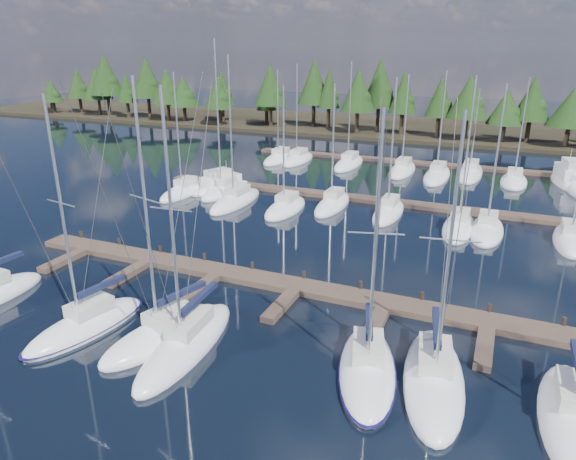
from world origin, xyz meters
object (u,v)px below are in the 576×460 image
at_px(main_dock, 295,290).
at_px(front_sailboat_4, 367,369).
at_px(front_sailboat_6, 574,417).
at_px(front_sailboat_5, 434,378).
at_px(motor_yacht_right, 569,179).
at_px(front_sailboat_1, 87,325).
at_px(front_sailboat_2, 165,333).
at_px(front_sailboat_3, 187,343).
at_px(motor_yacht_left, 221,186).

relative_size(main_dock, front_sailboat_4, 3.16).
bearing_deg(main_dock, front_sailboat_6, -22.67).
bearing_deg(front_sailboat_6, front_sailboat_5, 176.13).
bearing_deg(motor_yacht_right, front_sailboat_5, -101.19).
xyz_separation_m(front_sailboat_1, front_sailboat_4, (16.01, 2.28, -0.01)).
xyz_separation_m(front_sailboat_6, motor_yacht_right, (2.94, 45.73, 0.22)).
xyz_separation_m(front_sailboat_4, front_sailboat_6, (9.18, 0.13, 0.02)).
height_order(front_sailboat_2, front_sailboat_5, front_sailboat_2).
bearing_deg(front_sailboat_4, front_sailboat_3, -170.48).
bearing_deg(front_sailboat_3, front_sailboat_4, 9.52).
bearing_deg(front_sailboat_1, motor_yacht_left, 105.66).
bearing_deg(front_sailboat_4, front_sailboat_5, 9.54).
relative_size(front_sailboat_3, motor_yacht_left, 1.74).
bearing_deg(front_sailboat_5, motor_yacht_left, 135.88).
xyz_separation_m(front_sailboat_1, motor_yacht_left, (-8.25, 29.40, 0.16)).
xyz_separation_m(front_sailboat_1, front_sailboat_2, (4.69, 1.05, 0.01)).
distance_m(main_dock, front_sailboat_6, 17.25).
xyz_separation_m(main_dock, front_sailboat_2, (-4.59, -8.00, 0.10)).
height_order(front_sailboat_5, front_sailboat_6, front_sailboat_6).
relative_size(front_sailboat_4, motor_yacht_left, 1.65).
distance_m(front_sailboat_1, motor_yacht_right, 55.76).
bearing_deg(main_dock, front_sailboat_3, -108.84).
height_order(front_sailboat_1, front_sailboat_2, front_sailboat_2).
height_order(front_sailboat_3, motor_yacht_right, front_sailboat_3).
xyz_separation_m(main_dock, motor_yacht_right, (18.86, 39.08, 0.33)).
distance_m(front_sailboat_1, motor_yacht_left, 30.54).
bearing_deg(front_sailboat_6, front_sailboat_4, -179.22).
bearing_deg(front_sailboat_3, motor_yacht_left, 117.03).
relative_size(front_sailboat_5, motor_yacht_left, 1.66).
bearing_deg(front_sailboat_1, front_sailboat_4, 8.10).
height_order(front_sailboat_2, front_sailboat_6, front_sailboat_6).
height_order(front_sailboat_1, front_sailboat_4, front_sailboat_1).
bearing_deg(front_sailboat_2, motor_yacht_left, 114.52).
bearing_deg(front_sailboat_4, main_dock, 134.83).
bearing_deg(front_sailboat_5, main_dock, 147.77).
bearing_deg(front_sailboat_2, front_sailboat_3, -12.40).
xyz_separation_m(front_sailboat_3, motor_yacht_left, (-14.66, 28.73, 0.15)).
xyz_separation_m(front_sailboat_3, front_sailboat_5, (12.76, 2.14, -0.01)).
distance_m(front_sailboat_3, front_sailboat_4, 9.73).
height_order(main_dock, front_sailboat_3, front_sailboat_3).
bearing_deg(front_sailboat_5, motor_yacht_right, 78.81).
bearing_deg(front_sailboat_6, front_sailboat_1, -174.55).
bearing_deg(motor_yacht_left, front_sailboat_5, -44.12).
height_order(front_sailboat_1, motor_yacht_left, front_sailboat_1).
xyz_separation_m(front_sailboat_2, front_sailboat_5, (14.49, 1.76, -0.02)).
relative_size(front_sailboat_2, motor_yacht_right, 1.48).
relative_size(front_sailboat_6, motor_yacht_left, 1.95).
xyz_separation_m(front_sailboat_5, motor_yacht_right, (8.96, 45.33, 0.25)).
bearing_deg(main_dock, motor_yacht_left, 130.73).
bearing_deg(front_sailboat_1, motor_yacht_right, 59.69).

